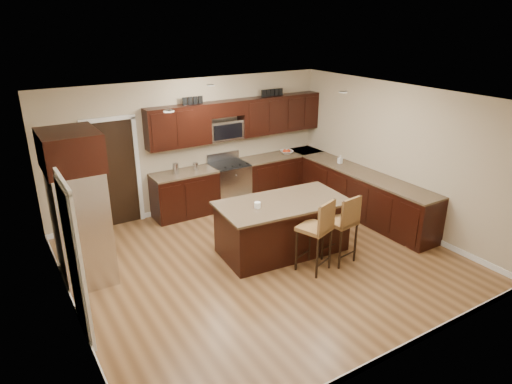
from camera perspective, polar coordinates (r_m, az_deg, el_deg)
floor at (r=7.73m, az=1.04°, el=-8.59°), size 6.00×6.00×0.00m
ceiling at (r=6.80m, az=1.19°, el=11.54°), size 6.00×6.00×0.00m
wall_back at (r=9.47m, az=-7.96°, el=5.77°), size 6.00×0.00×6.00m
wall_left at (r=6.19m, az=-23.01°, el=-4.35°), size 0.00×5.50×5.50m
wall_right at (r=9.06m, az=17.34°, el=4.27°), size 0.00×5.50×5.50m
base_cabinets at (r=9.61m, az=5.96°, el=0.50°), size 4.02×3.96×0.92m
upper_cabinets at (r=9.67m, az=-1.99°, el=9.27°), size 4.00×0.33×0.80m
range at (r=9.77m, az=-3.35°, el=1.01°), size 0.76×0.64×1.11m
microwave at (r=9.56m, az=-3.94°, el=7.75°), size 0.76×0.31×0.40m
doorway at (r=9.05m, az=-17.38°, el=2.12°), size 0.85×0.03×2.06m
pantry_door at (r=6.07m, az=-21.88°, el=-8.20°), size 0.03×0.80×2.04m
letter_decor at (r=9.51m, az=-2.79°, el=11.85°), size 2.20×0.03×0.15m
island at (r=7.87m, az=3.28°, el=-4.52°), size 2.28×1.32×0.92m
stool_mid at (r=7.17m, az=7.81°, el=-4.47°), size 0.58×0.58×1.22m
stool_right at (r=7.50m, az=10.93°, el=-3.66°), size 0.50×0.50×1.18m
refrigerator at (r=7.22m, az=-21.30°, el=-1.73°), size 0.79×0.96×2.35m
floor_mat at (r=9.52m, az=2.76°, el=-2.57°), size 0.84×0.59×0.01m
fruit_bowl at (r=10.36m, az=3.85°, el=5.01°), size 0.38×0.38×0.07m
soap_bottle at (r=9.79m, az=10.47°, el=4.04°), size 0.09×0.09×0.18m
canister_tall at (r=9.11m, az=-10.01°, el=2.89°), size 0.12×0.12×0.21m
canister_short at (r=9.28m, az=-7.56°, el=3.18°), size 0.11×0.11×0.16m
island_jar at (r=7.39m, az=0.18°, el=-1.65°), size 0.10×0.10×0.10m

